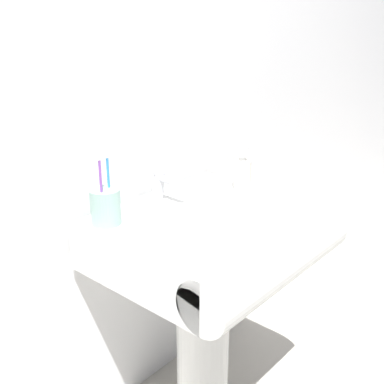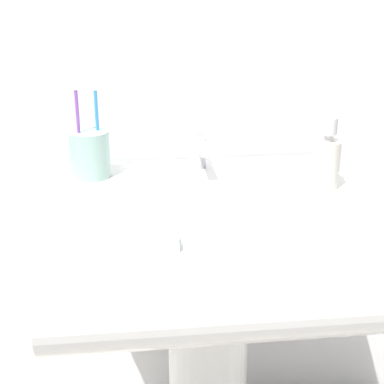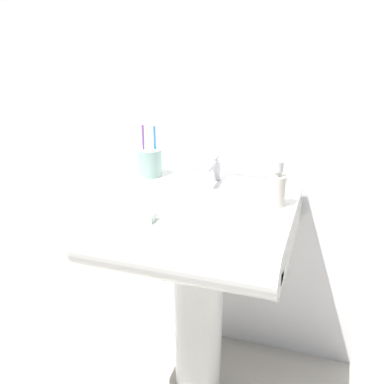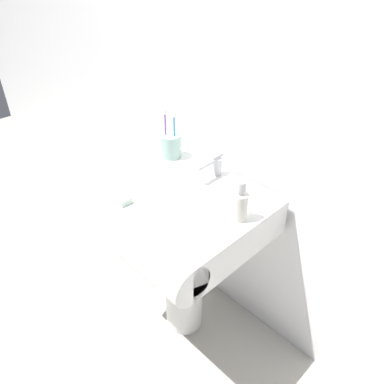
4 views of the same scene
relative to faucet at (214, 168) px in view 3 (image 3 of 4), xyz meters
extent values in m
plane|color=#ADA89E|center=(0.00, -0.17, -0.80)|extent=(6.00, 6.00, 0.00)
cube|color=white|center=(0.00, 0.12, 0.40)|extent=(5.00, 0.05, 2.40)
cylinder|color=white|center=(0.00, -0.17, -0.49)|extent=(0.17, 0.17, 0.60)
cube|color=white|center=(0.00, -0.17, -0.12)|extent=(0.61, 0.48, 0.14)
cylinder|color=white|center=(0.00, -0.41, -0.12)|extent=(0.61, 0.14, 0.14)
cylinder|color=#B7B7BC|center=(0.00, 0.02, -0.01)|extent=(0.04, 0.04, 0.07)
cylinder|color=#B7B7BC|center=(0.00, -0.04, 0.02)|extent=(0.02, 0.11, 0.02)
cube|color=#B7B7BC|center=(0.00, 0.02, 0.03)|extent=(0.01, 0.06, 0.01)
cylinder|color=#99BFB2|center=(-0.23, -0.01, 0.00)|extent=(0.08, 0.08, 0.10)
cylinder|color=purple|center=(-0.25, -0.02, 0.05)|extent=(0.01, 0.01, 0.18)
cube|color=white|center=(-0.25, -0.02, 0.15)|extent=(0.01, 0.01, 0.02)
cylinder|color=#338CD8|center=(-0.22, -0.01, 0.05)|extent=(0.01, 0.01, 0.17)
cube|color=white|center=(-0.22, -0.01, 0.15)|extent=(0.01, 0.01, 0.02)
cylinder|color=silver|center=(0.24, -0.13, 0.00)|extent=(0.05, 0.05, 0.10)
cylinder|color=silver|center=(0.24, -0.13, 0.06)|extent=(0.02, 0.02, 0.01)
cylinder|color=silver|center=(0.24, -0.13, 0.08)|extent=(0.03, 0.03, 0.03)
cube|color=silver|center=(-0.11, -0.36, -0.04)|extent=(0.07, 0.05, 0.02)
camera|label=1|loc=(-1.00, -1.00, 0.50)|focal=45.00mm
camera|label=2|loc=(-0.15, -1.21, 0.39)|focal=55.00mm
camera|label=3|loc=(0.41, -1.52, 0.58)|focal=45.00mm
camera|label=4|loc=(0.83, -0.93, 0.74)|focal=35.00mm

